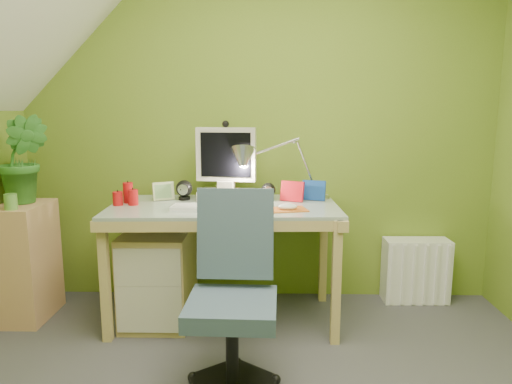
{
  "coord_description": "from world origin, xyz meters",
  "views": [
    {
      "loc": [
        0.06,
        -1.61,
        1.31
      ],
      "look_at": [
        0.0,
        1.0,
        0.85
      ],
      "focal_mm": 33.0,
      "sensor_mm": 36.0,
      "label": 1
    }
  ],
  "objects_px": {
    "desk": "(225,263)",
    "potted_plant": "(23,159)",
    "radiator": "(416,270)",
    "side_ledge": "(26,262)",
    "task_chair": "(232,308)",
    "monitor": "(226,161)",
    "desk_lamp": "(297,155)"
  },
  "relations": [
    {
      "from": "desk",
      "to": "potted_plant",
      "type": "height_order",
      "value": "potted_plant"
    },
    {
      "from": "potted_plant",
      "to": "radiator",
      "type": "xyz_separation_m",
      "value": [
        2.53,
        0.26,
        -0.79
      ]
    },
    {
      "from": "side_ledge",
      "to": "potted_plant",
      "type": "relative_size",
      "value": 1.34
    },
    {
      "from": "desk",
      "to": "task_chair",
      "type": "height_order",
      "value": "task_chair"
    },
    {
      "from": "monitor",
      "to": "task_chair",
      "type": "height_order",
      "value": "monitor"
    },
    {
      "from": "desk",
      "to": "task_chair",
      "type": "distance_m",
      "value": 0.79
    },
    {
      "from": "side_ledge",
      "to": "radiator",
      "type": "xyz_separation_m",
      "value": [
        2.54,
        0.31,
        -0.15
      ]
    },
    {
      "from": "side_ledge",
      "to": "task_chair",
      "type": "distance_m",
      "value": 1.56
    },
    {
      "from": "side_ledge",
      "to": "radiator",
      "type": "height_order",
      "value": "side_ledge"
    },
    {
      "from": "task_chair",
      "to": "radiator",
      "type": "relative_size",
      "value": 1.91
    },
    {
      "from": "radiator",
      "to": "desk",
      "type": "bearing_deg",
      "value": -167.43
    },
    {
      "from": "desk_lamp",
      "to": "task_chair",
      "type": "relative_size",
      "value": 0.69
    },
    {
      "from": "desk_lamp",
      "to": "task_chair",
      "type": "xyz_separation_m",
      "value": [
        -0.35,
        -0.96,
        -0.61
      ]
    },
    {
      "from": "desk",
      "to": "potted_plant",
      "type": "distance_m",
      "value": 1.4
    },
    {
      "from": "side_ledge",
      "to": "desk_lamp",
      "type": "bearing_deg",
      "value": 5.99
    },
    {
      "from": "potted_plant",
      "to": "desk_lamp",
      "type": "bearing_deg",
      "value": 4.35
    },
    {
      "from": "desk_lamp",
      "to": "potted_plant",
      "type": "height_order",
      "value": "desk_lamp"
    },
    {
      "from": "desk_lamp",
      "to": "side_ledge",
      "type": "height_order",
      "value": "desk_lamp"
    },
    {
      "from": "desk",
      "to": "potted_plant",
      "type": "bearing_deg",
      "value": 175.38
    },
    {
      "from": "desk_lamp",
      "to": "radiator",
      "type": "xyz_separation_m",
      "value": [
        0.84,
        0.13,
        -0.81
      ]
    },
    {
      "from": "desk_lamp",
      "to": "side_ledge",
      "type": "bearing_deg",
      "value": 178.75
    },
    {
      "from": "desk_lamp",
      "to": "potted_plant",
      "type": "distance_m",
      "value": 1.7
    },
    {
      "from": "task_chair",
      "to": "potted_plant",
      "type": "bearing_deg",
      "value": 150.08
    },
    {
      "from": "desk",
      "to": "task_chair",
      "type": "relative_size",
      "value": 1.65
    },
    {
      "from": "desk",
      "to": "radiator",
      "type": "distance_m",
      "value": 1.33
    },
    {
      "from": "radiator",
      "to": "side_ledge",
      "type": "bearing_deg",
      "value": -174.13
    },
    {
      "from": "task_chair",
      "to": "monitor",
      "type": "bearing_deg",
      "value": 97.92
    },
    {
      "from": "radiator",
      "to": "potted_plant",
      "type": "bearing_deg",
      "value": -175.22
    },
    {
      "from": "desk",
      "to": "radiator",
      "type": "relative_size",
      "value": 3.15
    },
    {
      "from": "monitor",
      "to": "side_ledge",
      "type": "xyz_separation_m",
      "value": [
        -1.25,
        -0.18,
        -0.62
      ]
    },
    {
      "from": "desk_lamp",
      "to": "potted_plant",
      "type": "bearing_deg",
      "value": 177.1
    },
    {
      "from": "desk_lamp",
      "to": "radiator",
      "type": "bearing_deg",
      "value": 1.86
    }
  ]
}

